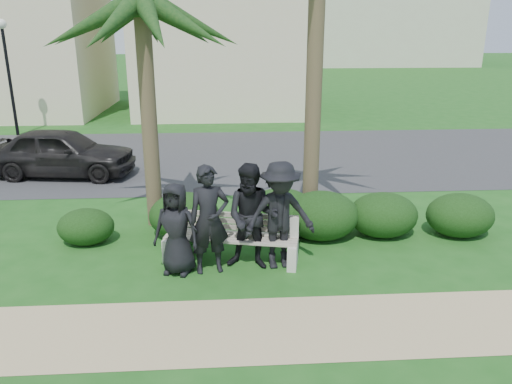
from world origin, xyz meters
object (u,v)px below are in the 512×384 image
street_lamp (6,57)px  car_a (62,152)px  palm_left (141,7)px  man_a (176,229)px  man_c (252,217)px  man_b (209,220)px  man_d (280,216)px  park_bench (231,241)px

street_lamp → car_a: bearing=-59.3°
palm_left → car_a: size_ratio=1.33×
man_a → man_c: bearing=21.9°
man_b → man_c: (0.72, 0.10, -0.01)m
street_lamp → man_d: (8.93, -11.91, -2.01)m
park_bench → car_a: car_a is taller
man_a → man_c: size_ratio=0.85×
man_a → street_lamp: bearing=138.0°
man_a → palm_left: bearing=123.4°
man_b → man_d: (1.19, 0.10, 0.01)m
street_lamp → palm_left: palm_left is taller
man_d → car_a: (-5.41, 5.98, -0.26)m
palm_left → car_a: (-3.02, 3.83, -3.65)m
palm_left → car_a: palm_left is taller
car_a → man_a: bearing=-141.5°
man_a → car_a: man_a is taller
park_bench → man_b: bearing=-122.0°
park_bench → man_d: size_ratio=1.31×
man_d → man_b: bearing=176.7°
man_a → man_c: 1.27m
man_a → man_d: (1.73, 0.11, 0.15)m
man_b → man_c: man_b is taller
street_lamp → park_bench: street_lamp is taller
park_bench → man_d: bearing=-5.2°
man_c → palm_left: bearing=144.8°
man_d → palm_left: (-2.39, 2.15, 3.39)m
street_lamp → car_a: street_lamp is taller
street_lamp → man_c: (8.46, -11.91, -2.02)m
man_c → car_a: bearing=142.6°
park_bench → car_a: 7.33m
street_lamp → man_d: street_lamp is taller
man_b → palm_left: size_ratio=0.35×
man_d → palm_left: size_ratio=0.35×
park_bench → man_b: 0.75m
street_lamp → car_a: (3.52, -5.93, -2.27)m
man_a → car_a: bearing=138.3°
park_bench → man_a: bearing=-145.3°
street_lamp → park_bench: 14.41m
man_c → park_bench: bearing=156.9°
man_a → palm_left: palm_left is taller
man_d → street_lamp: bearing=118.7°
man_c → car_a: man_c is taller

